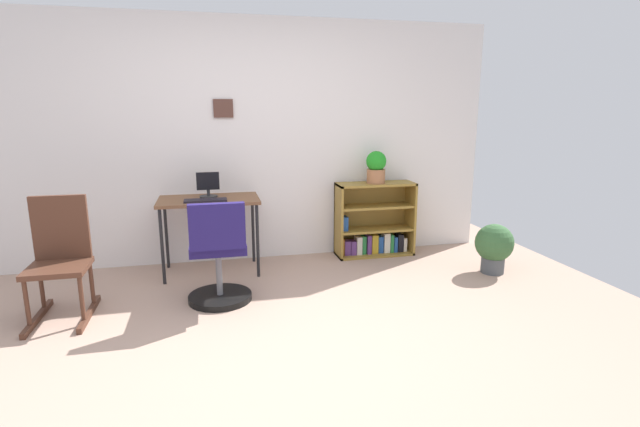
{
  "coord_description": "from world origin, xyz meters",
  "views": [
    {
      "loc": [
        -0.35,
        -2.78,
        1.56
      ],
      "look_at": [
        0.56,
        1.15,
        0.66
      ],
      "focal_mm": 26.7,
      "sensor_mm": 36.0,
      "label": 1
    }
  ],
  "objects_px": {
    "desk": "(209,205)",
    "keyboard": "(206,200)",
    "bookshelf_low": "(373,224)",
    "potted_plant_on_shelf": "(376,167)",
    "rocking_chair": "(60,257)",
    "office_chair": "(219,259)",
    "monitor": "(208,186)",
    "potted_plant_floor": "(494,246)"
  },
  "relations": [
    {
      "from": "desk",
      "to": "keyboard",
      "type": "relative_size",
      "value": 2.43
    },
    {
      "from": "bookshelf_low",
      "to": "potted_plant_on_shelf",
      "type": "relative_size",
      "value": 2.46
    },
    {
      "from": "keyboard",
      "to": "desk",
      "type": "bearing_deg",
      "value": 78.19
    },
    {
      "from": "desk",
      "to": "rocking_chair",
      "type": "distance_m",
      "value": 1.35
    },
    {
      "from": "office_chair",
      "to": "bookshelf_low",
      "type": "height_order",
      "value": "office_chair"
    },
    {
      "from": "monitor",
      "to": "office_chair",
      "type": "relative_size",
      "value": 0.28
    },
    {
      "from": "keyboard",
      "to": "potted_plant_floor",
      "type": "xyz_separation_m",
      "value": [
        2.67,
        -0.5,
        -0.47
      ]
    },
    {
      "from": "bookshelf_low",
      "to": "keyboard",
      "type": "bearing_deg",
      "value": -168.77
    },
    {
      "from": "desk",
      "to": "rocking_chair",
      "type": "xyz_separation_m",
      "value": [
        -1.11,
        -0.74,
        -0.2
      ]
    },
    {
      "from": "monitor",
      "to": "office_chair",
      "type": "bearing_deg",
      "value": -86.28
    },
    {
      "from": "monitor",
      "to": "potted_plant_on_shelf",
      "type": "distance_m",
      "value": 1.72
    },
    {
      "from": "desk",
      "to": "keyboard",
      "type": "xyz_separation_m",
      "value": [
        -0.03,
        -0.14,
        0.08
      ]
    },
    {
      "from": "rocking_chair",
      "to": "potted_plant_on_shelf",
      "type": "relative_size",
      "value": 2.72
    },
    {
      "from": "desk",
      "to": "office_chair",
      "type": "relative_size",
      "value": 1.07
    },
    {
      "from": "rocking_chair",
      "to": "potted_plant_floor",
      "type": "relative_size",
      "value": 1.91
    },
    {
      "from": "desk",
      "to": "monitor",
      "type": "height_order",
      "value": "monitor"
    },
    {
      "from": "rocking_chair",
      "to": "potted_plant_floor",
      "type": "xyz_separation_m",
      "value": [
        3.76,
        0.1,
        -0.19
      ]
    },
    {
      "from": "monitor",
      "to": "potted_plant_floor",
      "type": "height_order",
      "value": "monitor"
    },
    {
      "from": "rocking_chair",
      "to": "keyboard",
      "type": "bearing_deg",
      "value": 29.14
    },
    {
      "from": "potted_plant_floor",
      "to": "desk",
      "type": "bearing_deg",
      "value": 166.49
    },
    {
      "from": "desk",
      "to": "potted_plant_floor",
      "type": "height_order",
      "value": "desk"
    },
    {
      "from": "desk",
      "to": "potted_plant_on_shelf",
      "type": "bearing_deg",
      "value": 5.28
    },
    {
      "from": "rocking_chair",
      "to": "monitor",
      "type": "bearing_deg",
      "value": 36.04
    },
    {
      "from": "keyboard",
      "to": "rocking_chair",
      "type": "distance_m",
      "value": 1.27
    },
    {
      "from": "monitor",
      "to": "bookshelf_low",
      "type": "relative_size",
      "value": 0.29
    },
    {
      "from": "desk",
      "to": "monitor",
      "type": "xyz_separation_m",
      "value": [
        0.0,
        0.07,
        0.18
      ]
    },
    {
      "from": "desk",
      "to": "potted_plant_on_shelf",
      "type": "distance_m",
      "value": 1.75
    },
    {
      "from": "monitor",
      "to": "potted_plant_on_shelf",
      "type": "height_order",
      "value": "potted_plant_on_shelf"
    },
    {
      "from": "bookshelf_low",
      "to": "potted_plant_on_shelf",
      "type": "height_order",
      "value": "potted_plant_on_shelf"
    },
    {
      "from": "office_chair",
      "to": "bookshelf_low",
      "type": "relative_size",
      "value": 1.05
    },
    {
      "from": "rocking_chair",
      "to": "desk",
      "type": "bearing_deg",
      "value": 33.66
    },
    {
      "from": "monitor",
      "to": "office_chair",
      "type": "xyz_separation_m",
      "value": [
        0.06,
        -0.86,
        -0.46
      ]
    },
    {
      "from": "monitor",
      "to": "potted_plant_on_shelf",
      "type": "relative_size",
      "value": 0.71
    },
    {
      "from": "keyboard",
      "to": "office_chair",
      "type": "relative_size",
      "value": 0.44
    },
    {
      "from": "office_chair",
      "to": "potted_plant_on_shelf",
      "type": "bearing_deg",
      "value": 29.8
    },
    {
      "from": "potted_plant_on_shelf",
      "to": "potted_plant_floor",
      "type": "bearing_deg",
      "value": -40.53
    },
    {
      "from": "desk",
      "to": "potted_plant_floor",
      "type": "distance_m",
      "value": 2.75
    },
    {
      "from": "monitor",
      "to": "keyboard",
      "type": "distance_m",
      "value": 0.23
    },
    {
      "from": "monitor",
      "to": "office_chair",
      "type": "height_order",
      "value": "monitor"
    },
    {
      "from": "keyboard",
      "to": "bookshelf_low",
      "type": "xyz_separation_m",
      "value": [
        1.75,
        0.35,
        -0.4
      ]
    },
    {
      "from": "keyboard",
      "to": "rocking_chair",
      "type": "bearing_deg",
      "value": -150.86
    },
    {
      "from": "desk",
      "to": "keyboard",
      "type": "distance_m",
      "value": 0.16
    }
  ]
}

